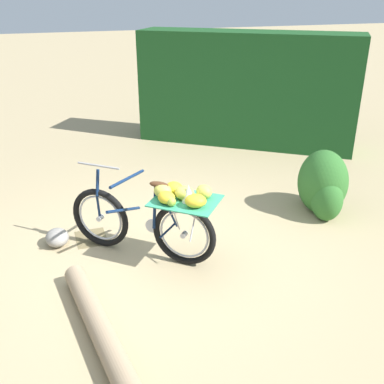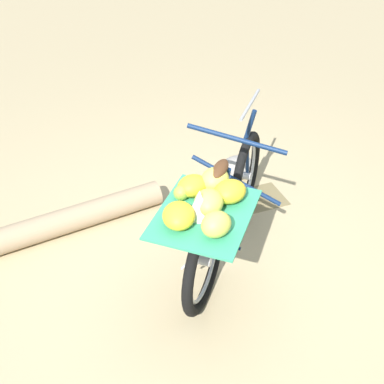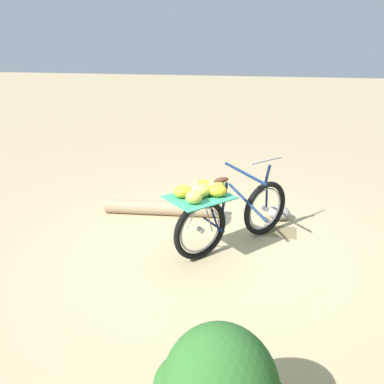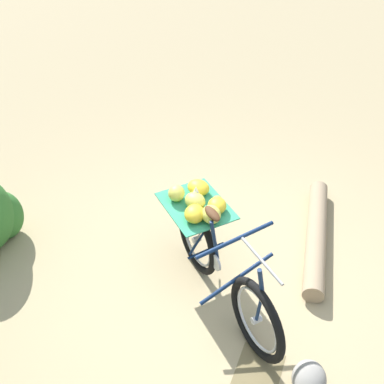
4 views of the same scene
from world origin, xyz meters
name	(u,v)px [view 2 (image 2 of 4)]	position (x,y,z in m)	size (l,w,h in m)	color
ground_plane	(217,272)	(0.00, 0.00, 0.00)	(60.00, 60.00, 0.00)	tan
bicycle	(221,209)	(-0.05, -0.07, 0.53)	(1.39, 1.54, 1.03)	black
fallen_log	(61,222)	(0.99, -0.86, 0.10)	(0.21, 0.21, 1.71)	#9E8466
path_stone	(238,167)	(-0.68, -1.09, 0.10)	(0.32, 0.27, 0.20)	gray
leaf_litter_patch	(259,198)	(-0.71, -0.70, 0.00)	(0.44, 0.36, 0.01)	olive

